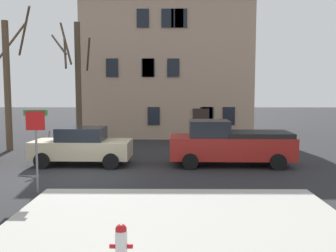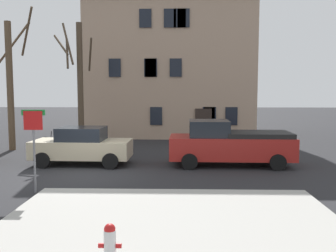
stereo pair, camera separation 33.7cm
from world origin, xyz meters
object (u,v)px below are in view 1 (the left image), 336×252
object	(u,v)px
building_main	(167,53)
fire_hydrant	(121,244)
street_sign_pole	(36,135)
bicycle_leaning	(53,143)
tree_bare_near	(8,80)
car_beige_sedan	(82,146)
tree_bare_mid	(77,81)
pickup_truck_red	(230,144)

from	to	relation	value
building_main	fire_hydrant	xyz separation A→B (m)	(-0.62, -21.49, -5.58)
street_sign_pole	bicycle_leaning	bearing A→B (deg)	104.84
tree_bare_near	car_beige_sedan	xyz separation A→B (m)	(4.95, -4.00, -3.04)
tree_bare_mid	street_sign_pole	distance (m)	9.55
tree_bare_near	street_sign_pole	size ratio (longest dim) A/B	2.90
street_sign_pole	bicycle_leaning	distance (m)	9.29
fire_hydrant	street_sign_pole	distance (m)	6.26
pickup_truck_red	tree_bare_near	bearing A→B (deg)	160.76
tree_bare_mid	car_beige_sedan	world-z (taller)	tree_bare_mid
car_beige_sedan	pickup_truck_red	world-z (taller)	pickup_truck_red
fire_hydrant	pickup_truck_red	bearing A→B (deg)	70.24
tree_bare_near	bicycle_leaning	xyz separation A→B (m)	(2.28, 0.28, -3.51)
building_main	fire_hydrant	distance (m)	22.21
tree_bare_near	tree_bare_mid	size ratio (longest dim) A/B	1.10
tree_bare_near	bicycle_leaning	distance (m)	4.19
tree_bare_mid	car_beige_sedan	size ratio (longest dim) A/B	1.63
building_main	bicycle_leaning	size ratio (longest dim) A/B	6.98
tree_bare_mid	bicycle_leaning	distance (m)	3.73
building_main	pickup_truck_red	world-z (taller)	building_main
pickup_truck_red	bicycle_leaning	xyz separation A→B (m)	(-9.19, 4.28, -0.59)
tree_bare_near	tree_bare_mid	distance (m)	3.68
fire_hydrant	car_beige_sedan	bearing A→B (deg)	107.45
tree_bare_mid	pickup_truck_red	bearing A→B (deg)	-30.94
tree_bare_mid	pickup_truck_red	size ratio (longest dim) A/B	1.32
building_main	tree_bare_mid	bearing A→B (deg)	-125.20
building_main	fire_hydrant	size ratio (longest dim) A/B	15.95
building_main	street_sign_pole	xyz separation A→B (m)	(-3.99, -16.40, -4.22)
tree_bare_near	fire_hydrant	bearing A→B (deg)	-59.69
building_main	tree_bare_near	bearing A→B (deg)	-137.80
tree_bare_near	bicycle_leaning	world-z (taller)	tree_bare_near
building_main	tree_bare_near	xyz separation A→B (m)	(-8.61, -7.81, -2.22)
pickup_truck_red	fire_hydrant	bearing A→B (deg)	-109.76
building_main	street_sign_pole	bearing A→B (deg)	-103.67
building_main	pickup_truck_red	distance (m)	13.20
pickup_truck_red	bicycle_leaning	world-z (taller)	pickup_truck_red
fire_hydrant	bicycle_leaning	xyz separation A→B (m)	(-5.72, 13.96, -0.15)
pickup_truck_red	tree_bare_mid	bearing A→B (deg)	149.06
street_sign_pole	building_main	bearing A→B (deg)	76.33
fire_hydrant	bicycle_leaning	bearing A→B (deg)	112.28
street_sign_pole	fire_hydrant	bearing A→B (deg)	-56.53
car_beige_sedan	street_sign_pole	world-z (taller)	street_sign_pole
pickup_truck_red	street_sign_pole	distance (m)	8.29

